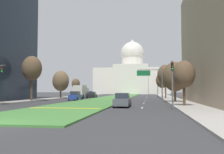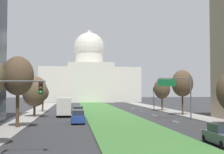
% 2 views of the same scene
% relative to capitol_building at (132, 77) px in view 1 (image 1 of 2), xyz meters
% --- Properties ---
extents(ground_plane, '(267.26, 267.26, 0.00)m').
position_rel_capitol_building_xyz_m(ground_plane, '(0.00, -59.88, -9.07)').
color(ground_plane, '#333335').
extents(grass_median, '(8.68, 109.33, 0.14)m').
position_rel_capitol_building_xyz_m(grass_median, '(0.00, -65.96, -9.00)').
color(grass_median, '#427A38').
rests_on(grass_median, ground_plane).
extents(median_curb_nose, '(7.81, 0.50, 0.04)m').
position_rel_capitol_building_xyz_m(median_curb_nose, '(0.00, -108.07, -8.91)').
color(median_curb_nose, gold).
rests_on(median_curb_nose, grass_median).
extents(lane_dashes_right, '(0.16, 55.41, 0.01)m').
position_rel_capitol_building_xyz_m(lane_dashes_right, '(8.11, -75.67, -9.07)').
color(lane_dashes_right, silver).
rests_on(lane_dashes_right, ground_plane).
extents(sidewalk_left, '(4.00, 109.33, 0.15)m').
position_rel_capitol_building_xyz_m(sidewalk_left, '(-13.88, -72.03, -9.00)').
color(sidewalk_left, '#9E9991').
rests_on(sidewalk_left, ground_plane).
extents(sidewalk_right, '(4.00, 109.33, 0.15)m').
position_rel_capitol_building_xyz_m(sidewalk_right, '(13.88, -72.03, -9.00)').
color(sidewalk_right, '#9E9991').
rests_on(sidewalk_right, ground_plane).
extents(capitol_building, '(38.27, 27.76, 28.89)m').
position_rel_capitol_building_xyz_m(capitol_building, '(0.00, 0.00, 0.00)').
color(capitol_building, silver).
rests_on(capitol_building, ground_plane).
extents(traffic_light_near_right, '(0.28, 0.35, 5.20)m').
position_rel_capitol_building_xyz_m(traffic_light_near_right, '(11.38, -106.86, -5.76)').
color(traffic_light_near_right, '#515456').
rests_on(traffic_light_near_right, ground_plane).
extents(traffic_light_far_right, '(0.28, 0.35, 5.20)m').
position_rel_capitol_building_xyz_m(traffic_light_far_right, '(11.38, -59.47, -5.76)').
color(traffic_light_far_right, '#515456').
rests_on(traffic_light_far_right, ground_plane).
extents(overhead_guide_sign, '(5.30, 0.20, 6.50)m').
position_rel_capitol_building_xyz_m(overhead_guide_sign, '(9.64, -81.18, -4.44)').
color(overhead_guide_sign, '#515456').
rests_on(overhead_guide_sign, ground_plane).
extents(street_tree_right_near, '(2.76, 2.76, 5.80)m').
position_rel_capitol_building_xyz_m(street_tree_right_near, '(13.28, -101.48, -5.02)').
color(street_tree_right_near, '#4C3823').
rests_on(street_tree_right_near, ground_plane).
extents(street_tree_left_mid, '(3.68, 3.68, 8.44)m').
position_rel_capitol_building_xyz_m(street_tree_left_mid, '(-12.78, -89.86, -2.98)').
color(street_tree_left_mid, '#4C3823').
rests_on(street_tree_left_mid, ground_plane).
extents(street_tree_right_mid, '(3.97, 3.97, 6.78)m').
position_rel_capitol_building_xyz_m(street_tree_right_mid, '(13.19, -91.02, -4.79)').
color(street_tree_right_mid, '#4C3823').
rests_on(street_tree_right_mid, ground_plane).
extents(street_tree_left_far, '(4.05, 4.05, 6.82)m').
position_rel_capitol_building_xyz_m(street_tree_left_far, '(-12.66, -74.67, -4.80)').
color(street_tree_left_far, '#4C3823').
rests_on(street_tree_left_far, ground_plane).
extents(street_tree_right_far, '(3.75, 3.75, 8.01)m').
position_rel_capitol_building_xyz_m(street_tree_right_far, '(12.70, -74.24, -3.43)').
color(street_tree_right_far, '#4C3823').
rests_on(street_tree_right_far, ground_plane).
extents(street_tree_left_distant, '(2.43, 2.43, 5.46)m').
position_rel_capitol_building_xyz_m(street_tree_left_distant, '(-12.50, -62.40, -5.19)').
color(street_tree_left_distant, '#4C3823').
rests_on(street_tree_left_distant, ground_plane).
extents(street_tree_right_distant, '(3.48, 3.48, 6.95)m').
position_rel_capitol_building_xyz_m(street_tree_right_distant, '(12.52, -62.01, -4.31)').
color(street_tree_right_distant, '#4C3823').
rests_on(street_tree_right_distant, ground_plane).
extents(sedan_lead_stopped, '(1.89, 4.15, 1.72)m').
position_rel_capitol_building_xyz_m(sedan_lead_stopped, '(5.69, -103.43, -8.27)').
color(sedan_lead_stopped, '#4C5156').
rests_on(sedan_lead_stopped, ground_plane).
extents(sedan_midblock, '(1.88, 4.53, 1.83)m').
position_rel_capitol_building_xyz_m(sedan_midblock, '(-5.72, -85.13, -8.22)').
color(sedan_midblock, navy).
rests_on(sedan_midblock, ground_plane).
extents(sedan_distant, '(2.03, 4.26, 1.63)m').
position_rel_capitol_building_xyz_m(sedan_distant, '(-5.48, -71.37, -8.30)').
color(sedan_distant, black).
rests_on(sedan_distant, ground_plane).
extents(sedan_far_horizon, '(2.22, 4.36, 1.74)m').
position_rel_capitol_building_xyz_m(sedan_far_horizon, '(-8.46, -62.36, -8.26)').
color(sedan_far_horizon, black).
rests_on(sedan_far_horizon, ground_plane).
extents(box_truck_delivery, '(2.40, 6.40, 3.20)m').
position_rel_capitol_building_xyz_m(box_truck_delivery, '(-7.83, -73.60, -7.39)').
color(box_truck_delivery, silver).
rests_on(box_truck_delivery, ground_plane).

